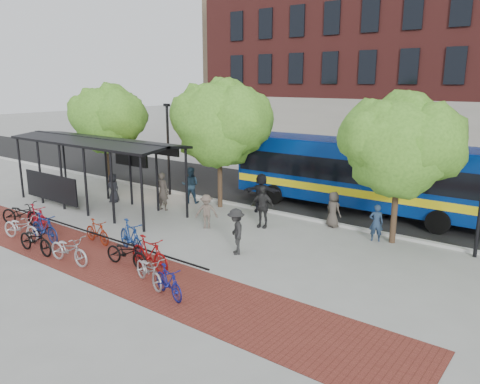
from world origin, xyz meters
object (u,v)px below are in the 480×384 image
Objects in this scene: tree_b at (221,120)px; bike_10 at (149,270)px; pedestrian_9 at (236,231)px; bike_1 at (37,217)px; pedestrian_1 at (163,191)px; pedestrian_6 at (333,209)px; pedestrian_2 at (190,185)px; bike_4 at (35,240)px; bike_6 at (69,249)px; bike_7 at (131,237)px; bike_5 at (97,231)px; tree_a at (108,116)px; bike_9 at (149,253)px; bus_shelter at (94,149)px; pedestrian_3 at (207,212)px; pedestrian_4 at (262,207)px; lamp_post_left at (168,147)px; bike_8 at (127,252)px; pedestrian_5 at (261,193)px; bus at (361,172)px; bike_11 at (169,282)px; bike_0 at (22,213)px; pedestrian_7 at (376,223)px; bike_2 at (21,227)px; pedestrian_0 at (113,188)px; bike_3 at (44,228)px; tree_c at (403,142)px.

tree_b is 3.47× the size of bike_10.
bike_1 is at bearing -116.59° from pedestrian_9.
pedestrian_6 is (8.05, 2.64, -0.16)m from pedestrian_1.
pedestrian_1 is at bearing 58.78° from pedestrian_2.
bike_4 is 1.91m from bike_6.
bike_6 is 7.41m from pedestrian_1.
bike_5 is at bearing 112.00° from bike_7.
tree_a is 3.14× the size of bike_9.
pedestrian_1 is (3.24, 1.57, -2.03)m from bus_shelter.
bike_7 is 1.36× the size of pedestrian_3.
bike_10 is (13.18, -8.72, -3.75)m from tree_a.
pedestrian_4 is at bearing -3.08° from bike_7.
tree_b reaches higher than lamp_post_left.
bike_8 is 0.97× the size of pedestrian_5.
bike_7 is 1.29× the size of pedestrian_6.
bus reaches higher than bike_7.
pedestrian_4 is (4.04, 5.75, 0.45)m from bike_5.
bike_6 reaches higher than bike_11.
tree_a is 7.84m from pedestrian_2.
tree_b is at bearing 10.93° from bike_8.
bike_9 is (8.40, 0.04, 0.04)m from bike_0.
bike_8 is at bearing 89.79° from bike_10.
bike_8 is 1.02× the size of pedestrian_4.
tree_b is 5.17m from pedestrian_3.
bike_5 is at bearing 90.78° from bike_11.
pedestrian_2 reaches higher than pedestrian_7.
bus_shelter is at bearing 151.12° from pedestrian_3.
pedestrian_5 is 6.19m from pedestrian_7.
pedestrian_5 is 1.22× the size of pedestrian_6.
bike_7 is (4.70, 1.77, 0.09)m from bike_2.
bike_7 is 8.02m from pedestrian_0.
bus_shelter is at bearing 33.18° from bike_4.
bike_0 reaches higher than bike_4.
pedestrian_0 is at bearing 28.61° from bike_3.
tree_b reaches higher than pedestrian_9.
bus_shelter reaches higher than pedestrian_5.
bike_2 is (0.97, -1.23, 0.01)m from bike_1.
tree_a is at bearing 74.63° from bike_11.
bike_9 is 1.05× the size of pedestrian_4.
bike_7 is (1.90, 0.14, 0.13)m from bike_5.
bike_3 is at bearing 103.16° from bike_11.
pedestrian_2 is 7.98m from pedestrian_6.
bike_7 is (-7.55, -7.16, -3.43)m from tree_c.
bike_5 is (4.69, 0.60, -0.07)m from bike_0.
tree_a is 3.20× the size of pedestrian_2.
bus is 7.99× the size of bike_11.
bike_0 is 1.11× the size of bike_8.
pedestrian_2 reaches higher than bike_7.
pedestrian_0 is 7.00m from pedestrian_3.
bike_11 is at bearing -82.98° from bike_10.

